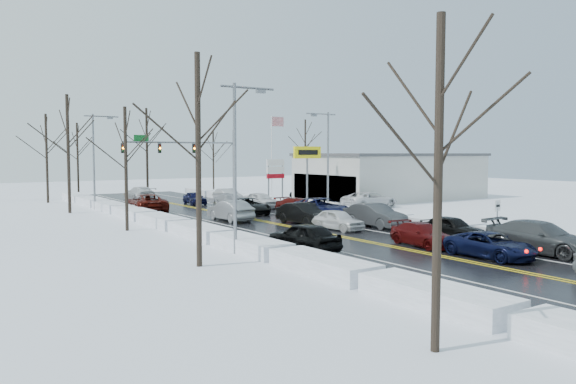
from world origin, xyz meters
TOP-DOWN VIEW (x-y plane):
  - ground at (0.00, 0.00)m, footprint 160.00×160.00m
  - road_surface at (0.00, 2.00)m, footprint 14.00×84.00m
  - snow_bank_left at (-7.60, 2.00)m, footprint 1.90×72.00m
  - snow_bank_right at (7.60, 2.00)m, footprint 1.90×72.00m
  - traffic_signal_mast at (3.45, 27.99)m, footprint 13.28×0.39m
  - tires_plus_sign at (10.50, 15.99)m, footprint 3.20×0.34m
  - used_vehicles_sign at (10.50, 22.00)m, footprint 2.20×0.22m
  - speed_limit_sign at (8.20, -8.00)m, footprint 0.55×0.09m
  - flagpole at (15.17, 30.00)m, footprint 1.87×1.20m
  - dealership_building at (23.98, 18.00)m, footprint 20.40×12.40m
  - streetlight_ne at (8.30, 10.00)m, footprint 3.20×0.25m
  - streetlight_sw at (-8.30, -4.00)m, footprint 3.20×0.25m
  - streetlight_nw at (-8.30, 24.00)m, footprint 3.20×0.25m
  - tree_left_a at (-11.00, -20.00)m, footprint 3.60×3.60m
  - tree_left_b at (-11.50, -6.00)m, footprint 4.00×4.00m
  - tree_left_c at (-10.50, 8.00)m, footprint 3.40×3.40m
  - tree_left_d at (-11.20, 22.00)m, footprint 4.20×4.20m
  - tree_left_e at (-10.80, 34.00)m, footprint 3.80×3.80m
  - tree_far_b at (-6.00, 41.00)m, footprint 3.60×3.60m
  - tree_far_c at (2.00, 39.00)m, footprint 4.40×4.40m
  - tree_far_d at (12.00, 40.50)m, footprint 3.40×3.40m
  - tree_far_e at (28.00, 41.00)m, footprint 4.20×4.20m
  - queued_car_2 at (1.73, -12.31)m, footprint 2.25×4.79m
  - queued_car_3 at (1.66, -7.80)m, footprint 2.40×4.77m
  - queued_car_4 at (1.82, 0.23)m, footprint 2.09×4.34m
  - queued_car_5 at (1.61, 4.10)m, footprint 1.95×4.92m
  - queued_car_6 at (1.71, 12.44)m, footprint 2.63×5.18m
  - queued_car_7 at (1.94, 16.27)m, footprint 2.43×5.23m
  - queued_car_8 at (1.58, 23.65)m, footprint 1.83×3.99m
  - queued_car_11 at (5.06, -12.94)m, footprint 2.71×6.05m
  - queued_car_12 at (5.11, -6.97)m, footprint 1.78×4.30m
  - queued_car_13 at (5.08, -0.01)m, footprint 1.87×5.18m
  - queued_car_14 at (5.09, 6.38)m, footprint 3.15×6.16m
  - queued_car_15 at (5.28, 10.05)m, footprint 2.52×5.03m
  - queued_car_16 at (5.33, 16.53)m, footprint 1.92×4.57m
  - queued_car_17 at (5.12, 22.98)m, footprint 1.97×4.80m
  - oncoming_car_0 at (-1.93, 9.06)m, footprint 1.82×4.92m
  - oncoming_car_1 at (-5.25, 18.94)m, footprint 3.37×6.29m
  - oncoming_car_2 at (-1.74, 31.09)m, footprint 2.24×5.50m
  - oncoming_car_3 at (-5.05, -5.42)m, footprint 2.24×4.84m
  - parked_car_0 at (14.19, 10.69)m, footprint 5.77×2.67m
  - parked_car_1 at (16.98, 16.34)m, footprint 2.50×5.66m
  - parked_car_2 at (15.17, 23.18)m, footprint 2.00×4.15m

SIDE VIEW (x-z plane):
  - ground at x=0.00m, z-range 0.00..0.00m
  - snow_bank_left at x=-7.60m, z-range -0.38..0.38m
  - snow_bank_right at x=7.60m, z-range -0.38..0.38m
  - queued_car_2 at x=1.73m, z-range -0.66..0.66m
  - queued_car_3 at x=1.66m, z-range -0.66..0.66m
  - queued_car_4 at x=1.82m, z-range -0.72..0.72m
  - queued_car_5 at x=1.61m, z-range -0.80..0.80m
  - queued_car_6 at x=1.71m, z-range -0.70..0.70m
  - queued_car_7 at x=1.94m, z-range -0.74..0.74m
  - queued_car_8 at x=1.58m, z-range -0.66..0.66m
  - queued_car_11 at x=5.06m, z-range -0.86..0.86m
  - queued_car_12 at x=5.11m, z-range -0.73..0.73m
  - queued_car_13 at x=5.08m, z-range -0.85..0.85m
  - queued_car_14 at x=5.09m, z-range -0.83..0.83m
  - queued_car_15 at x=5.28m, z-range -0.70..0.70m
  - queued_car_16 at x=5.33m, z-range -0.77..0.77m
  - queued_car_17 at x=5.12m, z-range -0.77..0.77m
  - oncoming_car_0 at x=-1.93m, z-range -0.80..0.80m
  - oncoming_car_1 at x=-5.25m, z-range -0.84..0.84m
  - oncoming_car_2 at x=-1.74m, z-range -0.80..0.80m
  - oncoming_car_3 at x=-5.05m, z-range -0.80..0.80m
  - parked_car_0 at x=14.19m, z-range -0.80..0.80m
  - parked_car_1 at x=16.98m, z-range -0.81..0.81m
  - parked_car_2 at x=15.17m, z-range -0.68..0.68m
  - road_surface at x=0.00m, z-range 0.00..0.01m
  - speed_limit_sign at x=8.20m, z-range 0.46..2.81m
  - dealership_building at x=23.98m, z-range 0.01..5.31m
  - used_vehicles_sign at x=10.50m, z-range 0.99..5.64m
  - tires_plus_sign at x=10.50m, z-range 1.99..7.99m
  - streetlight_ne at x=8.30m, z-range 0.81..9.81m
  - streetlight_sw at x=-8.30m, z-range 0.81..9.81m
  - streetlight_nw at x=-8.30m, z-range 0.81..9.81m
  - traffic_signal_mast at x=3.45m, z-range 1.48..9.48m
  - flagpole at x=15.17m, z-range 0.93..10.93m
  - tree_left_c at x=-10.50m, z-range 1.69..10.19m
  - tree_far_d at x=12.00m, z-range 1.69..10.19m
  - tree_left_a at x=-11.00m, z-range 1.79..10.79m
  - tree_far_b at x=-6.00m, z-range 1.79..10.79m
  - tree_left_e at x=-10.80m, z-range 1.89..11.39m
  - tree_left_b at x=-11.50m, z-range 1.99..11.99m
  - tree_left_d at x=-11.20m, z-range 2.08..12.58m
  - tree_far_e at x=28.00m, z-range 2.08..12.58m
  - tree_far_c at x=2.00m, z-range 2.18..13.18m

